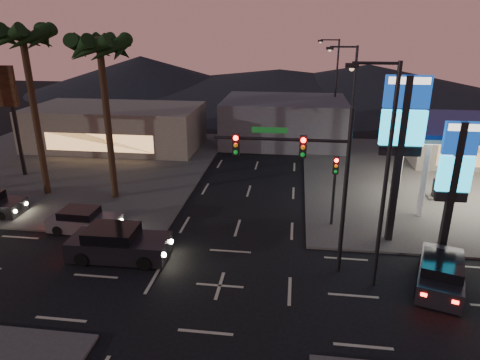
# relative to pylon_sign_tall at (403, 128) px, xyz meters

# --- Properties ---
(ground) EXTENTS (140.00, 140.00, 0.00)m
(ground) POSITION_rel_pylon_sign_tall_xyz_m (-8.50, -5.50, -6.39)
(ground) COLOR black
(ground) RESTS_ON ground
(corner_lot_ne) EXTENTS (24.00, 24.00, 0.12)m
(corner_lot_ne) POSITION_rel_pylon_sign_tall_xyz_m (7.50, 10.50, -6.33)
(corner_lot_ne) COLOR #47443F
(corner_lot_ne) RESTS_ON ground
(corner_lot_nw) EXTENTS (24.00, 24.00, 0.12)m
(corner_lot_nw) POSITION_rel_pylon_sign_tall_xyz_m (-24.50, 10.50, -6.33)
(corner_lot_nw) COLOR #47443F
(corner_lot_nw) RESTS_ON ground
(convenience_store) EXTENTS (10.00, 6.00, 4.00)m
(convenience_store) POSITION_rel_pylon_sign_tall_xyz_m (9.50, 15.50, -4.39)
(convenience_store) COLOR #726B5B
(convenience_store) RESTS_ON ground
(pylon_sign_tall) EXTENTS (2.20, 0.35, 9.00)m
(pylon_sign_tall) POSITION_rel_pylon_sign_tall_xyz_m (0.00, 0.00, 0.00)
(pylon_sign_tall) COLOR black
(pylon_sign_tall) RESTS_ON ground
(pylon_sign_short) EXTENTS (1.60, 0.35, 7.00)m
(pylon_sign_short) POSITION_rel_pylon_sign_tall_xyz_m (2.50, -1.00, -1.74)
(pylon_sign_short) COLOR black
(pylon_sign_short) RESTS_ON ground
(traffic_signal_mast) EXTENTS (6.10, 0.39, 8.00)m
(traffic_signal_mast) POSITION_rel_pylon_sign_tall_xyz_m (-4.74, -3.51, -1.17)
(traffic_signal_mast) COLOR black
(traffic_signal_mast) RESTS_ON ground
(pedestal_signal) EXTENTS (0.32, 0.39, 4.30)m
(pedestal_signal) POSITION_rel_pylon_sign_tall_xyz_m (-3.00, 1.48, -3.47)
(pedestal_signal) COLOR black
(pedestal_signal) RESTS_ON ground
(streetlight_near) EXTENTS (2.14, 0.25, 10.00)m
(streetlight_near) POSITION_rel_pylon_sign_tall_xyz_m (-1.71, -4.50, -0.68)
(streetlight_near) COLOR black
(streetlight_near) RESTS_ON ground
(streetlight_mid) EXTENTS (2.14, 0.25, 10.00)m
(streetlight_mid) POSITION_rel_pylon_sign_tall_xyz_m (-1.71, 8.50, -0.68)
(streetlight_mid) COLOR black
(streetlight_mid) RESTS_ON ground
(streetlight_far) EXTENTS (2.14, 0.25, 10.00)m
(streetlight_far) POSITION_rel_pylon_sign_tall_xyz_m (-1.71, 22.50, -0.68)
(streetlight_far) COLOR black
(streetlight_far) RESTS_ON ground
(palm_a) EXTENTS (4.41, 4.41, 10.86)m
(palm_a) POSITION_rel_pylon_sign_tall_xyz_m (-17.50, 4.00, 3.03)
(palm_a) COLOR black
(palm_a) RESTS_ON ground
(palm_b) EXTENTS (4.41, 4.41, 11.46)m
(palm_b) POSITION_rel_pylon_sign_tall_xyz_m (-22.50, 4.00, 3.58)
(palm_b) COLOR black
(palm_b) RESTS_ON ground
(building_far_west) EXTENTS (16.00, 8.00, 4.00)m
(building_far_west) POSITION_rel_pylon_sign_tall_xyz_m (-22.50, 16.50, -4.39)
(building_far_west) COLOR #726B5B
(building_far_west) RESTS_ON ground
(building_far_mid) EXTENTS (12.00, 9.00, 4.40)m
(building_far_mid) POSITION_rel_pylon_sign_tall_xyz_m (-6.50, 20.50, -4.19)
(building_far_mid) COLOR #4C4C51
(building_far_mid) RESTS_ON ground
(hill_left) EXTENTS (40.00, 40.00, 6.00)m
(hill_left) POSITION_rel_pylon_sign_tall_xyz_m (-33.50, 54.50, -3.39)
(hill_left) COLOR black
(hill_left) RESTS_ON ground
(hill_right) EXTENTS (50.00, 50.00, 5.00)m
(hill_right) POSITION_rel_pylon_sign_tall_xyz_m (6.50, 54.50, -3.89)
(hill_right) COLOR black
(hill_right) RESTS_ON ground
(hill_center) EXTENTS (60.00, 60.00, 4.00)m
(hill_center) POSITION_rel_pylon_sign_tall_xyz_m (-8.50, 54.50, -4.39)
(hill_center) COLOR black
(hill_center) RESTS_ON ground
(car_lane_a_front) EXTENTS (5.20, 2.28, 1.68)m
(car_lane_a_front) POSITION_rel_pylon_sign_tall_xyz_m (-14.08, -3.67, -5.62)
(car_lane_a_front) COLOR black
(car_lane_a_front) RESTS_ON ground
(car_lane_b_front) EXTENTS (4.17, 1.85, 1.34)m
(car_lane_b_front) POSITION_rel_pylon_sign_tall_xyz_m (-17.27, -1.01, -5.77)
(car_lane_b_front) COLOR slate
(car_lane_b_front) RESTS_ON ground
(suv_station) EXTENTS (3.10, 4.73, 1.47)m
(suv_station) POSITION_rel_pylon_sign_tall_xyz_m (1.48, -4.22, -5.71)
(suv_station) COLOR black
(suv_station) RESTS_ON ground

